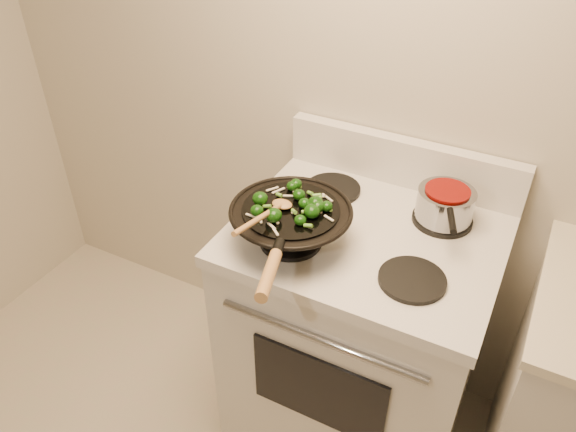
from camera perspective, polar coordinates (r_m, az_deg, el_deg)
The scene contains 5 objects.
stove at distance 1.98m, azimuth 7.05°, elevation -11.80°, with size 0.78×0.67×1.08m.
wok at distance 1.57m, azimuth 0.26°, elevation -0.74°, with size 0.35×0.56×0.17m.
stirfry at distance 1.54m, azimuth 0.80°, elevation 1.19°, with size 0.24×0.24×0.04m.
wooden_spoon at distance 1.49m, azimuth -1.90°, elevation 0.40°, with size 0.06×0.27×0.08m.
saucepan at distance 1.72m, azimuth 15.68°, elevation 1.15°, with size 0.17×0.27×0.10m.
Camera 1 is at (0.32, -0.10, 1.94)m, focal length 35.00 mm.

